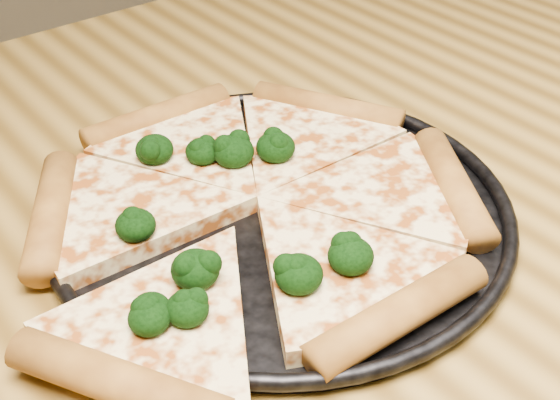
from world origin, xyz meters
TOP-DOWN VIEW (x-y plane):
  - dining_table at (0.00, 0.00)m, footprint 1.20×0.90m
  - pizza_pan at (0.04, 0.03)m, footprint 0.34×0.34m
  - pizza at (0.02, 0.03)m, footprint 0.38×0.32m
  - broccoli_florets at (-0.02, 0.02)m, footprint 0.20×0.22m

SIDE VIEW (x-z plane):
  - dining_table at x=0.00m, z-range 0.28..1.03m
  - pizza_pan at x=0.04m, z-range 0.75..0.77m
  - pizza at x=0.02m, z-range 0.75..0.78m
  - broccoli_florets at x=-0.02m, z-range 0.77..0.79m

